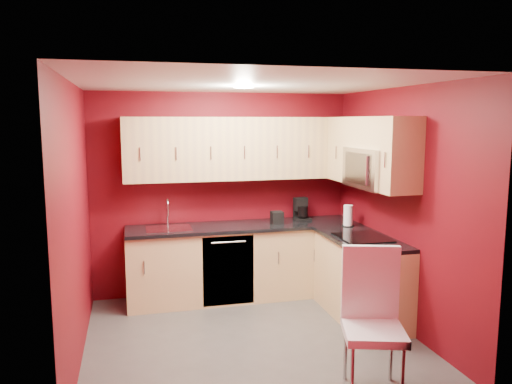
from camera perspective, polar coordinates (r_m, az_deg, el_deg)
name	(u,v)px	position (r m, az deg, el deg)	size (l,w,h in m)	color
floor	(251,339)	(5.19, -0.55, -16.42)	(3.20, 3.20, 0.00)	#4D4A48
ceiling	(251,83)	(4.73, -0.59, 12.32)	(3.20, 3.20, 0.00)	white
wall_back	(223,194)	(6.25, -3.83, -0.21)	(3.20, 3.20, 0.00)	#600910
wall_front	(304,256)	(3.40, 5.47, -7.33)	(3.20, 3.20, 0.00)	#600910
wall_left	(75,224)	(4.70, -19.94, -3.47)	(3.00, 3.00, 0.00)	#600910
wall_right	(400,209)	(5.40, 16.16, -1.83)	(3.00, 3.00, 0.00)	#600910
base_cabinets_back	(244,262)	(6.18, -1.40, -8.04)	(2.80, 0.60, 0.87)	#EAC985
base_cabinets_right	(361,279)	(5.67, 11.88, -9.70)	(0.60, 1.30, 0.87)	#EAC985
countertop_back	(244,226)	(6.05, -1.38, -3.94)	(2.80, 0.63, 0.04)	black
countertop_right	(361,239)	(5.53, 11.95, -5.27)	(0.63, 1.27, 0.04)	black
upper_cabinets_back	(241,148)	(6.06, -1.71, 5.01)	(2.80, 0.35, 0.75)	tan
upper_cabinets_right	(367,145)	(5.64, 12.60, 5.22)	(0.35, 1.55, 0.75)	tan
microwave	(374,168)	(5.42, 13.38, 2.68)	(0.42, 0.76, 0.42)	silver
cooktop	(362,237)	(5.49, 12.07, -5.10)	(0.50, 0.55, 0.01)	black
sink	(169,225)	(5.93, -9.96, -3.78)	(0.52, 0.42, 0.35)	silver
dishwasher_front	(228,271)	(5.85, -3.18, -8.96)	(0.60, 0.02, 0.82)	black
downlight	(244,87)	(5.02, -1.42, 11.90)	(0.20, 0.20, 0.01)	white
coffee_maker	(303,209)	(6.33, 5.35, -1.96)	(0.17, 0.22, 0.28)	black
napkin_holder	(277,218)	(6.09, 2.41, -2.95)	(0.14, 0.14, 0.15)	black
paper_towel	(348,216)	(6.04, 10.48, -2.68)	(0.14, 0.14, 0.25)	white
dining_chair	(374,324)	(4.15, 13.32, -14.45)	(0.47, 0.49, 1.15)	white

